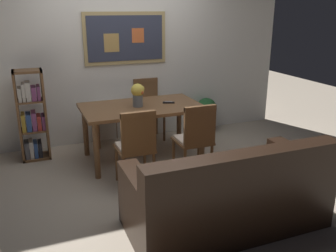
% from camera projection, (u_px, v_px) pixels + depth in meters
% --- Properties ---
extents(ground_plane, '(12.00, 12.00, 0.00)m').
position_uv_depth(ground_plane, '(157.00, 174.00, 4.45)').
color(ground_plane, tan).
extents(wall_back_with_painting, '(5.20, 0.14, 2.60)m').
position_uv_depth(wall_back_with_painting, '(122.00, 53.00, 5.34)').
color(wall_back_with_painting, silver).
rests_on(wall_back_with_painting, ground_plane).
extents(dining_table, '(1.54, 0.93, 0.73)m').
position_uv_depth(dining_table, '(142.00, 112.00, 4.73)').
color(dining_table, brown).
rests_on(dining_table, ground_plane).
extents(dining_chair_far_right, '(0.40, 0.41, 0.91)m').
position_uv_depth(dining_chair_far_right, '(148.00, 104.00, 5.56)').
color(dining_chair_far_right, brown).
rests_on(dining_chair_far_right, ground_plane).
extents(dining_chair_near_left, '(0.40, 0.41, 0.91)m').
position_uv_depth(dining_chair_near_left, '(136.00, 143.00, 3.97)').
color(dining_chair_near_left, brown).
rests_on(dining_chair_near_left, ground_plane).
extents(dining_chair_near_right, '(0.40, 0.41, 0.91)m').
position_uv_depth(dining_chair_near_right, '(196.00, 135.00, 4.19)').
color(dining_chair_near_right, brown).
rests_on(dining_chair_near_right, ground_plane).
extents(dining_chair_far_left, '(0.40, 0.41, 0.91)m').
position_uv_depth(dining_chair_far_left, '(106.00, 107.00, 5.36)').
color(dining_chair_far_left, brown).
rests_on(dining_chair_far_left, ground_plane).
extents(leather_couch, '(1.80, 0.84, 0.84)m').
position_uv_depth(leather_couch, '(228.00, 197.00, 3.28)').
color(leather_couch, black).
rests_on(leather_couch, ground_plane).
extents(bookshelf, '(0.36, 0.28, 1.19)m').
position_uv_depth(bookshelf, '(32.00, 118.00, 4.76)').
color(bookshelf, brown).
rests_on(bookshelf, ground_plane).
extents(potted_ivy, '(0.33, 0.33, 0.55)m').
position_uv_depth(potted_ivy, '(206.00, 114.00, 5.93)').
color(potted_ivy, '#B2ADA3').
rests_on(potted_ivy, ground_plane).
extents(flower_vase, '(0.18, 0.18, 0.30)m').
position_uv_depth(flower_vase, '(138.00, 93.00, 4.63)').
color(flower_vase, slate).
rests_on(flower_vase, dining_table).
extents(tv_remote, '(0.16, 0.10, 0.02)m').
position_uv_depth(tv_remote, '(169.00, 102.00, 4.83)').
color(tv_remote, black).
rests_on(tv_remote, dining_table).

